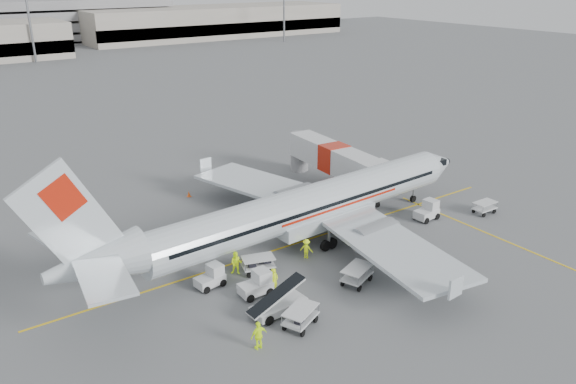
# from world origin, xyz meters

# --- Properties ---
(ground) EXTENTS (360.00, 360.00, 0.00)m
(ground) POSITION_xyz_m (0.00, 0.00, 0.00)
(ground) COLOR #56595B
(stripe_lead) EXTENTS (44.00, 0.20, 0.01)m
(stripe_lead) POSITION_xyz_m (0.00, 0.00, 0.01)
(stripe_lead) COLOR yellow
(stripe_lead) RESTS_ON ground
(stripe_cross) EXTENTS (0.20, 20.00, 0.01)m
(stripe_cross) POSITION_xyz_m (14.00, -8.00, 0.01)
(stripe_cross) COLOR yellow
(stripe_cross) RESTS_ON ground
(terminal_east) EXTENTS (90.00, 26.00, 10.00)m
(terminal_east) POSITION_xyz_m (70.00, 145.00, 5.00)
(terminal_east) COLOR gray
(terminal_east) RESTS_ON ground
(parking_garage) EXTENTS (62.00, 24.00, 14.00)m
(parking_garage) POSITION_xyz_m (25.00, 160.00, 7.00)
(parking_garage) COLOR slate
(parking_garage) RESTS_ON ground
(mast_center) EXTENTS (3.20, 1.20, 22.00)m
(mast_center) POSITION_xyz_m (5.00, 118.00, 11.00)
(mast_center) COLOR slate
(mast_center) RESTS_ON ground
(mast_east) EXTENTS (3.20, 1.20, 22.00)m
(mast_east) POSITION_xyz_m (80.00, 118.00, 11.00)
(mast_east) COLOR slate
(mast_east) RESTS_ON ground
(aircraft) EXTENTS (40.82, 32.87, 10.79)m
(aircraft) POSITION_xyz_m (0.81, -0.05, 5.39)
(aircraft) COLOR silver
(aircraft) RESTS_ON ground
(jet_bridge) EXTENTS (4.40, 17.71, 4.60)m
(jet_bridge) POSITION_xyz_m (10.10, 8.17, 2.30)
(jet_bridge) COLOR silver
(jet_bridge) RESTS_ON ground
(belt_loader) EXTENTS (5.11, 2.14, 2.72)m
(belt_loader) POSITION_xyz_m (-7.42, -7.51, 1.36)
(belt_loader) COLOR silver
(belt_loader) RESTS_ON ground
(tug_fore) EXTENTS (2.37, 1.47, 1.76)m
(tug_fore) POSITION_xyz_m (11.92, -2.85, 0.88)
(tug_fore) COLOR silver
(tug_fore) RESTS_ON ground
(tug_mid) EXTENTS (2.31, 1.36, 1.76)m
(tug_mid) POSITION_xyz_m (-7.53, -4.79, 0.88)
(tug_mid) COLOR silver
(tug_mid) RESTS_ON ground
(tug_aft) EXTENTS (2.23, 1.47, 1.61)m
(tug_aft) POSITION_xyz_m (-9.61, -2.00, 0.80)
(tug_aft) COLOR silver
(tug_aft) RESTS_ON ground
(cart_loaded_a) EXTENTS (2.69, 2.05, 1.24)m
(cart_loaded_a) POSITION_xyz_m (-5.68, -2.23, 0.62)
(cart_loaded_a) COLOR silver
(cart_loaded_a) RESTS_ON ground
(cart_loaded_b) EXTENTS (2.86, 2.36, 1.29)m
(cart_loaded_b) POSITION_xyz_m (-7.19, -9.59, 0.65)
(cart_loaded_b) COLOR silver
(cart_loaded_b) RESTS_ON ground
(cart_empty_a) EXTENTS (2.90, 2.31, 1.32)m
(cart_empty_a) POSITION_xyz_m (-0.76, -7.69, 0.66)
(cart_empty_a) COLOR silver
(cart_empty_a) RESTS_ON ground
(cart_empty_b) EXTENTS (2.20, 1.32, 1.14)m
(cart_empty_b) POSITION_xyz_m (17.38, -5.02, 0.57)
(cart_empty_b) COLOR silver
(cart_empty_b) RESTS_ON ground
(cone_nose) EXTENTS (0.36, 0.36, 0.59)m
(cone_nose) POSITION_xyz_m (14.95, -1.08, 0.30)
(cone_nose) COLOR #FF5B17
(cone_nose) RESTS_ON ground
(cone_port) EXTENTS (0.38, 0.38, 0.62)m
(cone_port) POSITION_xyz_m (-3.28, 14.57, 0.31)
(cone_port) COLOR #FF5B17
(cone_port) RESTS_ON ground
(cone_stbd) EXTENTS (0.44, 0.44, 0.71)m
(cone_stbd) POSITION_xyz_m (4.13, -9.72, 0.36)
(cone_stbd) COLOR #FF5B17
(cone_stbd) RESTS_ON ground
(crew_a) EXTENTS (0.79, 0.68, 1.85)m
(crew_a) POSITION_xyz_m (-6.25, -5.24, 0.92)
(crew_a) COLOR #D3F710
(crew_a) RESTS_ON ground
(crew_b) EXTENTS (1.09, 1.08, 1.77)m
(crew_b) POSITION_xyz_m (-7.14, -1.50, 0.89)
(crew_b) COLOR #D3F710
(crew_b) RESTS_ON ground
(crew_c) EXTENTS (1.07, 1.19, 1.60)m
(crew_c) POSITION_xyz_m (-1.39, -2.49, 0.80)
(crew_c) COLOR #D3F710
(crew_c) RESTS_ON ground
(crew_d) EXTENTS (1.09, 0.47, 1.85)m
(crew_d) POSITION_xyz_m (-10.54, -9.99, 0.93)
(crew_d) COLOR #D3F710
(crew_d) RESTS_ON ground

